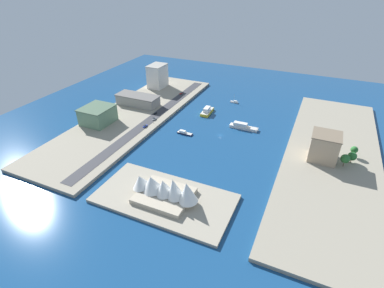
{
  "coord_description": "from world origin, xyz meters",
  "views": [
    {
      "loc": [
        -72.84,
        221.88,
        129.38
      ],
      "look_at": [
        13.67,
        31.64,
        4.58
      ],
      "focal_mm": 27.52,
      "sensor_mm": 36.0,
      "label": 1
    }
  ],
  "objects": [
    {
      "name": "opera_landmark",
      "position": [
        3.39,
        96.39,
        8.8
      ],
      "size": [
        47.79,
        28.63,
        17.1
      ],
      "color": "#BCAD93",
      "rests_on": "peninsula_point"
    },
    {
      "name": "pickup_red",
      "position": [
        74.25,
        -70.41,
        3.61
      ],
      "size": [
        1.94,
        4.33,
        1.54
      ],
      "color": "black",
      "rests_on": "road_strip"
    },
    {
      "name": "hotel_broad_white",
      "position": [
        111.29,
        -80.77,
        16.46
      ],
      "size": [
        17.9,
        24.87,
        27.46
      ],
      "color": "silver",
      "rests_on": "quay_east"
    },
    {
      "name": "ground_plane",
      "position": [
        0.0,
        0.0,
        0.0
      ],
      "size": [
        440.0,
        440.0,
        0.0
      ],
      "primitive_type": "plane",
      "color": "navy"
    },
    {
      "name": "van_white",
      "position": [
        67.67,
        1.78,
        3.66
      ],
      "size": [
        2.07,
        4.6,
        1.68
      ],
      "color": "black",
      "rests_on": "road_strip"
    },
    {
      "name": "patrol_launch_navy",
      "position": [
        30.71,
        11.13,
        1.1
      ],
      "size": [
        15.54,
        4.57,
        3.08
      ],
      "color": "#1E284C",
      "rests_on": "ground_plane"
    },
    {
      "name": "ferry_yellow_fast",
      "position": [
        28.55,
        -39.08,
        2.39
      ],
      "size": [
        9.47,
        23.75,
        6.86
      ],
      "color": "yellow",
      "rests_on": "ground_plane"
    },
    {
      "name": "carpark_squat_concrete",
      "position": [
        102.78,
        -23.33,
        8.1
      ],
      "size": [
        46.77,
        19.14,
        10.74
      ],
      "color": "gray",
      "rests_on": "quay_east"
    },
    {
      "name": "traffic_light_waterfront",
      "position": [
        64.81,
        8.56,
        7.04
      ],
      "size": [
        0.36,
        0.36,
        6.5
      ],
      "color": "black",
      "rests_on": "quay_east"
    },
    {
      "name": "quay_east",
      "position": [
        93.28,
        0.0,
        1.35
      ],
      "size": [
        70.0,
        240.0,
        2.7
      ],
      "primitive_type": "cube",
      "color": "#9E937F",
      "rests_on": "ground_plane"
    },
    {
      "name": "terminal_long_green",
      "position": [
        112.89,
        28.89,
        10.63
      ],
      "size": [
        26.16,
        28.68,
        15.82
      ],
      "color": "slate",
      "rests_on": "quay_east"
    },
    {
      "name": "hatchback_blue",
      "position": [
        67.68,
        18.37,
        3.64
      ],
      "size": [
        2.02,
        5.18,
        1.62
      ],
      "color": "black",
      "rests_on": "road_strip"
    },
    {
      "name": "apartment_midrise_tan",
      "position": [
        -85.54,
        7.42,
        13.48
      ],
      "size": [
        20.9,
        20.49,
        21.51
      ],
      "color": "tan",
      "rests_on": "quay_west"
    },
    {
      "name": "quay_west",
      "position": [
        -93.28,
        0.0,
        1.35
      ],
      "size": [
        70.0,
        240.0,
        2.7
      ],
      "primitive_type": "cube",
      "color": "#9E937F",
      "rests_on": "ground_plane"
    },
    {
      "name": "sailboat_small_white",
      "position": [
        11.21,
        -77.48,
        1.07
      ],
      "size": [
        9.96,
        3.03,
        10.55
      ],
      "color": "white",
      "rests_on": "ground_plane"
    },
    {
      "name": "road_strip",
      "position": [
        71.05,
        0.0,
        2.77
      ],
      "size": [
        10.27,
        228.0,
        0.15
      ],
      "primitive_type": "cube",
      "color": "#38383D",
      "rests_on": "quay_east"
    },
    {
      "name": "ferry_white_commuter",
      "position": [
        -14.77,
        -21.12,
        2.13
      ],
      "size": [
        28.37,
        6.26,
        5.53
      ],
      "color": "silver",
      "rests_on": "ground_plane"
    },
    {
      "name": "suv_black",
      "position": [
        73.62,
        -9.92,
        3.6
      ],
      "size": [
        1.85,
        4.24,
        1.56
      ],
      "color": "black",
      "rests_on": "road_strip"
    },
    {
      "name": "peninsula_point",
      "position": [
        3.96,
        96.39,
        1.0
      ],
      "size": [
        89.78,
        45.99,
        2.0
      ],
      "primitive_type": "cube",
      "color": "#A89E89",
      "rests_on": "ground_plane"
    },
    {
      "name": "park_tree_cluster",
      "position": [
        -104.38,
        4.59,
        8.78
      ],
      "size": [
        12.55,
        24.23,
        10.24
      ],
      "color": "brown",
      "rests_on": "quay_west"
    }
  ]
}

